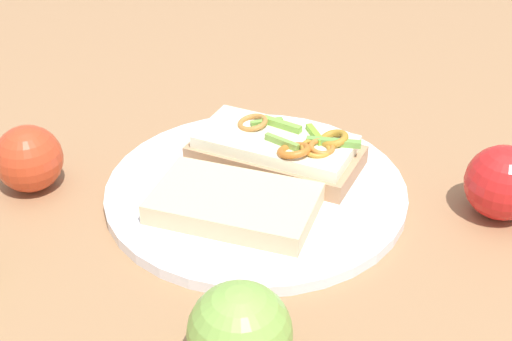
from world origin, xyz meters
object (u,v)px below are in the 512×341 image
Objects in this scene: sandwich at (278,150)px; apple_3 at (29,159)px; bread_slice_side at (234,203)px; apple_2 at (240,333)px; apple_1 at (503,183)px; plate at (256,191)px.

apple_3 is at bearing -148.76° from sandwich.
apple_2 is (-0.15, 0.13, 0.02)m from bread_slice_side.
apple_1 reaches higher than sandwich.
plate is 3.89× the size of apple_2.
apple_2 reaches higher than apple_3.
apple_3 is (0.38, 0.31, -0.00)m from apple_1.
sandwich is at bearing 82.27° from bread_slice_side.
sandwich is (0.01, -0.05, 0.02)m from plate.
apple_1 is 0.34m from apple_2.
bread_slice_side is at bearing -42.43° from apple_2.
sandwich is 0.24m from apple_1.
plate is at bearing -48.07° from apple_2.
bread_slice_side is 0.23m from apple_3.
plate is at bearing 83.59° from bread_slice_side.
apple_2 is (-0.16, 0.18, 0.03)m from plate.
apple_2 reaches higher than sandwich.
apple_3 reaches higher than sandwich.
sandwich is 2.48× the size of apple_2.
apple_1 is at bearing 6.17° from sandwich.
apple_1 reaches higher than bread_slice_side.
apple_2 reaches higher than apple_1.
plate is at bearing -92.63° from sandwich.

